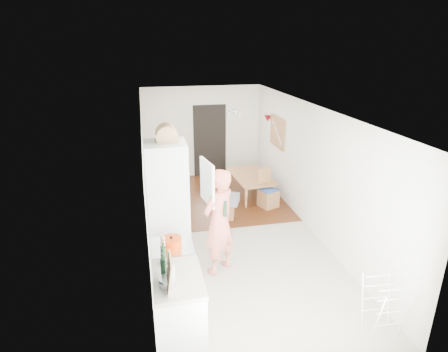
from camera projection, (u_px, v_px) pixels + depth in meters
name	position (u px, v px, depth m)	size (l,w,h in m)	color
room_shell	(232.00, 174.00, 7.05)	(3.20, 7.00, 2.50)	white
floor	(232.00, 233.00, 7.48)	(3.20, 7.00, 0.01)	#B9B49E
wood_floor_overlay	(214.00, 197.00, 9.17)	(3.20, 3.30, 0.01)	#5E2C13
sage_wall_panel	(146.00, 191.00, 4.69)	(0.02, 3.00, 1.30)	gray
tile_splashback	(152.00, 263.00, 4.42)	(0.02, 1.90, 0.50)	black
doorway_recess	(210.00, 141.00, 10.37)	(0.90, 0.04, 2.00)	black
base_cabinet	(179.00, 309.00, 4.73)	(0.60, 0.90, 0.86)	white
worktop	(177.00, 279.00, 4.57)	(0.62, 0.92, 0.06)	beige
range_cooker	(173.00, 275.00, 5.41)	(0.60, 0.60, 0.88)	white
cooker_top	(172.00, 247.00, 5.25)	(0.60, 0.60, 0.04)	silver
fridge_housing	(168.00, 206.00, 6.14)	(0.66, 0.66, 2.15)	white
fridge_door	(207.00, 182.00, 5.82)	(0.56, 0.04, 0.70)	white
fridge_interior	(186.00, 177.00, 6.04)	(0.02, 0.52, 0.66)	white
pinboard	(278.00, 132.00, 9.01)	(0.03, 0.90, 0.70)	tan
pinboard_frame	(277.00, 132.00, 9.00)	(0.01, 0.94, 0.74)	#A87A47
wall_sconce	(268.00, 119.00, 9.53)	(0.18, 0.18, 0.16)	maroon
person	(219.00, 213.00, 5.93)	(0.77, 0.51, 2.11)	#E7735F
dining_table	(251.00, 187.00, 9.22)	(1.29, 0.72, 0.45)	#A87A47
dining_chair	(269.00, 189.00, 8.51)	(0.37, 0.37, 0.89)	#A87A47
stool	(228.00, 211.00, 8.04)	(0.28, 0.28, 0.37)	#A87A47
grey_drape	(229.00, 199.00, 7.92)	(0.40, 0.40, 0.18)	gray
drying_rack	(384.00, 307.00, 4.82)	(0.41, 0.37, 0.79)	white
bread_bin	(167.00, 135.00, 5.80)	(0.36, 0.34, 0.19)	tan
red_casserole	(171.00, 243.00, 5.14)	(0.28, 0.28, 0.17)	red
steel_pan	(168.00, 282.00, 4.38)	(0.21, 0.21, 0.10)	silver
held_bottle	(225.00, 209.00, 5.81)	(0.06, 0.06, 0.26)	#1C3C22
bottle_a	(163.00, 268.00, 4.49)	(0.06, 0.06, 0.27)	#1C3C22
bottle_b	(164.00, 256.00, 4.74)	(0.06, 0.06, 0.27)	#1C3C22
bottle_c	(171.00, 274.00, 4.40)	(0.10, 0.10, 0.25)	beige
pepper_mill_front	(163.00, 256.00, 4.81)	(0.06, 0.06, 0.21)	tan
pepper_mill_back	(163.00, 248.00, 4.98)	(0.06, 0.06, 0.23)	tan
chopping_boards	(169.00, 273.00, 4.27)	(0.04, 0.31, 0.42)	tan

